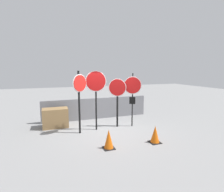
% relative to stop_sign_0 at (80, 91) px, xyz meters
% --- Properties ---
extents(ground_plane, '(40.00, 40.00, 0.00)m').
position_rel_stop_sign_0_xyz_m(ground_plane, '(1.22, 0.00, -1.75)').
color(ground_plane, gray).
extents(fence_back, '(5.65, 0.12, 1.12)m').
position_rel_stop_sign_0_xyz_m(fence_back, '(1.22, 1.91, -1.19)').
color(fence_back, slate).
rests_on(fence_back, ground).
extents(stop_sign_0, '(0.62, 0.41, 2.58)m').
position_rel_stop_sign_0_xyz_m(stop_sign_0, '(0.00, 0.00, 0.00)').
color(stop_sign_0, black).
rests_on(stop_sign_0, ground).
extents(stop_sign_1, '(0.86, 0.24, 2.58)m').
position_rel_stop_sign_0_xyz_m(stop_sign_1, '(0.72, 0.17, 0.17)').
color(stop_sign_1, black).
rests_on(stop_sign_1, ground).
extents(stop_sign_2, '(0.73, 0.37, 2.23)m').
position_rel_stop_sign_0_xyz_m(stop_sign_2, '(1.74, 0.26, -0.18)').
color(stop_sign_2, black).
rests_on(stop_sign_2, ground).
extents(stop_sign_3, '(0.71, 0.41, 2.46)m').
position_rel_stop_sign_0_xyz_m(stop_sign_3, '(2.40, 0.08, 0.00)').
color(stop_sign_3, black).
rests_on(stop_sign_3, ground).
extents(traffic_cone_0, '(0.39, 0.39, 0.62)m').
position_rel_stop_sign_0_xyz_m(traffic_cone_0, '(2.37, -1.86, -1.44)').
color(traffic_cone_0, black).
rests_on(traffic_cone_0, ground).
extents(traffic_cone_1, '(0.38, 0.38, 0.65)m').
position_rel_stop_sign_0_xyz_m(traffic_cone_1, '(0.64, -1.74, -1.43)').
color(traffic_cone_1, black).
rests_on(traffic_cone_1, ground).
extents(storage_crate, '(1.12, 0.64, 0.88)m').
position_rel_stop_sign_0_xyz_m(storage_crate, '(-0.94, 1.16, -1.31)').
color(storage_crate, olive).
rests_on(storage_crate, ground).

